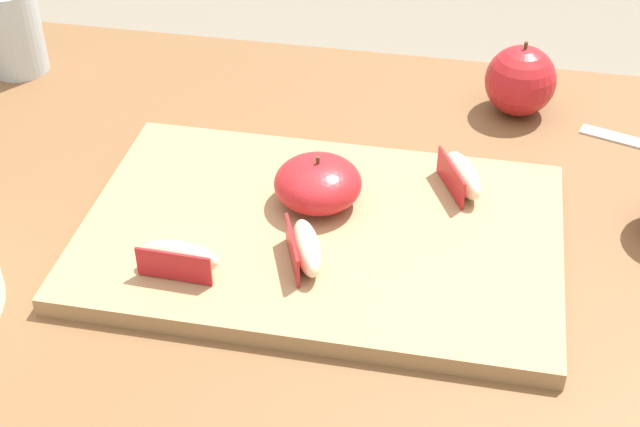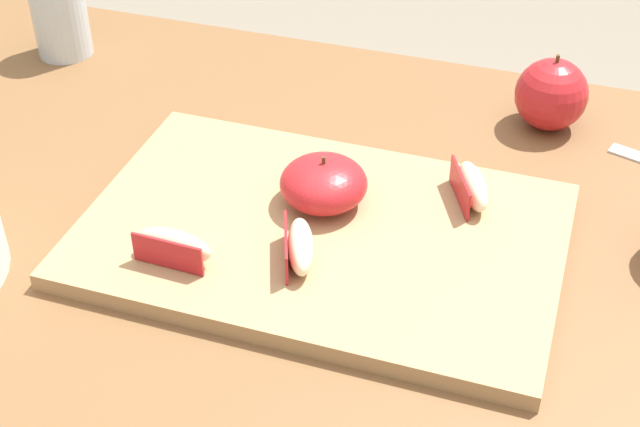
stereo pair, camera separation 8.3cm
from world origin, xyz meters
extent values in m
cube|color=brown|center=(0.00, 0.00, 0.73)|extent=(1.33, 0.77, 0.03)
cube|color=brown|center=(-0.60, 0.33, 0.36)|extent=(0.06, 0.06, 0.71)
cube|color=#A37F56|center=(-0.03, 0.00, 0.75)|extent=(0.44, 0.29, 0.02)
ellipsoid|color=#B21E23|center=(-0.04, 0.04, 0.78)|extent=(0.08, 0.08, 0.05)
cylinder|color=#4C3319|center=(-0.04, 0.04, 0.81)|extent=(0.00, 0.00, 0.01)
ellipsoid|color=beige|center=(-0.14, -0.08, 0.78)|extent=(0.07, 0.03, 0.03)
cube|color=#B21E23|center=(-0.14, -0.10, 0.78)|extent=(0.07, 0.00, 0.03)
ellipsoid|color=beige|center=(0.09, 0.09, 0.78)|extent=(0.05, 0.07, 0.03)
cube|color=#B21E23|center=(0.08, 0.08, 0.78)|extent=(0.03, 0.06, 0.03)
ellipsoid|color=beige|center=(-0.04, -0.05, 0.78)|extent=(0.05, 0.07, 0.03)
cube|color=#B21E23|center=(-0.05, -0.05, 0.78)|extent=(0.03, 0.06, 0.03)
cube|color=silver|center=(0.26, 0.24, 0.74)|extent=(0.09, 0.04, 0.00)
sphere|color=#B21E23|center=(0.14, 0.27, 0.78)|extent=(0.08, 0.08, 0.08)
cylinder|color=#4C3319|center=(0.14, 0.27, 0.83)|extent=(0.00, 0.00, 0.01)
cylinder|color=silver|center=(-0.46, 0.26, 0.80)|extent=(0.07, 0.07, 0.10)
camera|label=1|loc=(0.09, -0.65, 1.29)|focal=51.10mm
camera|label=2|loc=(0.17, -0.63, 1.29)|focal=51.10mm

